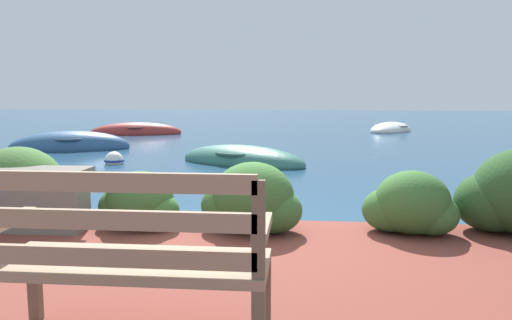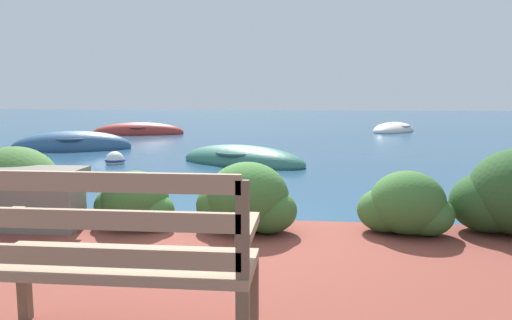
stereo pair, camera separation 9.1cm
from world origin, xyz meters
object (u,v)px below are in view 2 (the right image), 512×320
Objects in this scene: rowboat_mid at (72,147)px; mooring_buoy at (115,160)px; park_bench at (116,256)px; rowboat_outer at (394,130)px; rowboat_nearest at (242,161)px; rowboat_far at (138,133)px.

mooring_buoy is (2.15, -2.45, -0.00)m from rowboat_mid.
park_bench reaches higher than rowboat_mid.
rowboat_outer is 6.91× the size of mooring_buoy.
rowboat_outer is (4.78, 9.60, -0.00)m from rowboat_nearest.
rowboat_outer is (9.65, 7.43, -0.02)m from rowboat_mid.
park_bench is 0.42× the size of rowboat_mid.
park_bench is at bearing -163.04° from rowboat_outer.
rowboat_mid is 0.95× the size of rowboat_far.
park_bench reaches higher than rowboat_far.
rowboat_far is at bearing -111.24° from rowboat_mid.
rowboat_far is 9.86m from rowboat_outer.
rowboat_far is 7.77m from mooring_buoy.
rowboat_nearest is at bearing 5.93° from mooring_buoy.
park_bench reaches higher than rowboat_nearest.
rowboat_mid is (-5.31, 10.40, -0.63)m from park_bench.
mooring_buoy is at bearing -88.96° from rowboat_far.
rowboat_nearest is 7.41× the size of mooring_buoy.
rowboat_outer is at bearing 89.80° from rowboat_nearest.
rowboat_mid reaches higher than rowboat_nearest.
rowboat_far is at bearing 149.84° from rowboat_nearest.
park_bench is 8.26m from rowboat_nearest.
park_bench is at bearing -68.31° from mooring_buoy.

